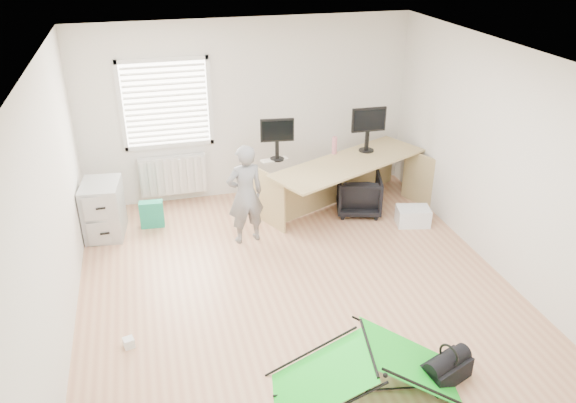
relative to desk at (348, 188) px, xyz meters
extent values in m
plane|color=tan|center=(-1.23, -1.63, -0.42)|extent=(5.50, 5.50, 0.00)
cube|color=silver|center=(-1.23, 1.12, 0.93)|extent=(5.00, 0.02, 2.70)
cube|color=silver|center=(-2.43, 1.08, 1.13)|extent=(1.20, 0.06, 1.20)
cube|color=silver|center=(-2.43, 1.04, 0.03)|extent=(1.00, 0.12, 0.60)
cube|color=tan|center=(0.00, 0.00, 0.00)|extent=(2.54, 1.72, 0.83)
cube|color=#A7ABAC|center=(-3.44, 0.28, -0.03)|extent=(0.56, 0.71, 0.77)
cube|color=black|center=(-0.98, 0.34, 0.64)|extent=(0.48, 0.16, 0.45)
cube|color=black|center=(0.39, 0.33, 0.66)|extent=(0.52, 0.12, 0.49)
cube|color=beige|center=(-1.02, 0.32, 0.42)|extent=(0.40, 0.19, 0.02)
cylinder|color=#BE6A78|center=(-0.11, 0.35, 0.54)|extent=(0.09, 0.09, 0.26)
imported|color=black|center=(0.17, 0.01, -0.12)|extent=(0.79, 0.80, 0.59)
imported|color=slate|center=(-1.59, -0.39, 0.27)|extent=(0.55, 0.41, 1.38)
cube|color=white|center=(0.79, -0.55, -0.29)|extent=(0.52, 0.41, 0.26)
cube|color=#1C8964|center=(-2.81, 0.33, -0.22)|extent=(0.34, 0.17, 0.39)
cube|color=silver|center=(-3.16, -2.19, -0.36)|extent=(0.13, 0.13, 0.10)
cube|color=black|center=(-0.27, -3.42, -0.31)|extent=(0.54, 0.41, 0.21)
camera|label=1|loc=(-2.73, -6.92, 3.48)|focal=35.00mm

